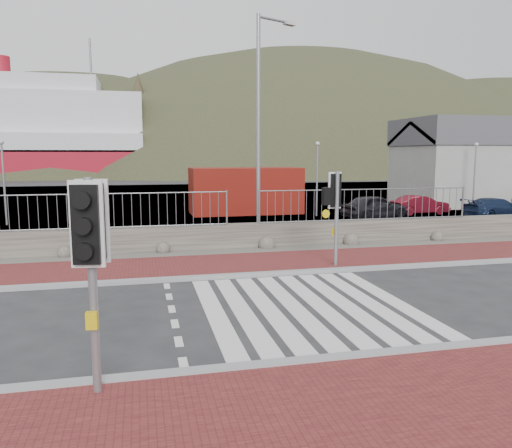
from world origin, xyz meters
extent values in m
plane|color=#28282B|center=(0.00, 0.00, 0.00)|extent=(220.00, 220.00, 0.00)
cube|color=maroon|center=(0.00, -5.00, 0.04)|extent=(40.00, 4.00, 0.08)
cube|color=maroon|center=(0.00, 4.50, 0.04)|extent=(40.00, 3.00, 0.08)
cube|color=gray|center=(0.00, -3.00, 0.05)|extent=(40.00, 0.25, 0.12)
cube|color=gray|center=(0.00, 3.00, 0.05)|extent=(40.00, 0.25, 0.12)
cube|color=silver|center=(-2.10, 0.00, 0.01)|extent=(0.42, 5.60, 0.01)
cube|color=silver|center=(-1.50, 0.00, 0.01)|extent=(0.42, 5.60, 0.01)
cube|color=silver|center=(-0.90, 0.00, 0.01)|extent=(0.42, 5.60, 0.01)
cube|color=silver|center=(-0.30, 0.00, 0.01)|extent=(0.42, 5.60, 0.01)
cube|color=silver|center=(0.30, 0.00, 0.01)|extent=(0.42, 5.60, 0.01)
cube|color=silver|center=(0.90, 0.00, 0.01)|extent=(0.42, 5.60, 0.01)
cube|color=silver|center=(1.50, 0.00, 0.01)|extent=(0.42, 5.60, 0.01)
cube|color=silver|center=(2.10, 0.00, 0.01)|extent=(0.42, 5.60, 0.01)
cube|color=#59544C|center=(0.00, 6.50, 0.03)|extent=(40.00, 1.50, 0.06)
cube|color=#4B443D|center=(0.00, 7.30, 0.45)|extent=(40.00, 0.60, 0.90)
cylinder|color=gray|center=(-4.80, 7.15, 2.10)|extent=(8.40, 0.04, 0.04)
cylinder|color=gray|center=(-0.60, 7.15, 1.50)|extent=(0.07, 0.07, 1.20)
cylinder|color=gray|center=(4.80, 7.15, 2.10)|extent=(8.40, 0.04, 0.04)
cylinder|color=gray|center=(0.60, 7.15, 1.50)|extent=(0.07, 0.07, 1.20)
cylinder|color=gray|center=(9.00, 7.15, 1.50)|extent=(0.07, 0.07, 1.20)
cube|color=#4C4C4F|center=(0.00, 27.90, 0.00)|extent=(120.00, 40.00, 0.50)
cube|color=#3F4C54|center=(0.00, 62.90, 0.00)|extent=(220.00, 50.00, 0.05)
cube|color=silver|center=(-18.00, 67.90, 9.00)|extent=(30.00, 12.00, 6.00)
cube|color=silver|center=(-18.00, 67.90, 13.00)|extent=(18.00, 10.00, 2.50)
cylinder|color=maroon|center=(-22.00, 67.90, 15.50)|extent=(2.40, 2.40, 3.00)
cylinder|color=gray|center=(-10.00, 67.90, 17.00)|extent=(0.30, 0.30, 6.00)
cube|color=#9E9E99|center=(20.00, 19.90, 2.00)|extent=(12.00, 6.00, 4.00)
cube|color=#4C4C51|center=(20.00, 19.90, 4.90)|extent=(12.20, 6.20, 1.80)
ellipsoid|color=#2F3721|center=(-15.00, 87.90, -20.00)|extent=(106.40, 68.40, 76.00)
ellipsoid|color=#2F3721|center=(30.00, 87.90, -26.00)|extent=(140.00, 90.00, 100.00)
ellipsoid|color=#2F3721|center=(75.00, 87.90, -20.00)|extent=(112.00, 72.00, 80.00)
cylinder|color=gray|center=(-4.28, -3.34, 1.55)|extent=(0.12, 0.12, 3.11)
cube|color=gold|center=(-4.28, -3.34, 1.17)|extent=(0.17, 0.11, 0.24)
cube|color=black|center=(-4.28, -3.34, 2.50)|extent=(0.48, 0.33, 1.17)
sphere|color=#0CE53F|center=(-4.28, -3.34, 2.17)|extent=(0.17, 0.17, 0.17)
cylinder|color=gray|center=(2.10, 3.50, 1.46)|extent=(0.11, 0.11, 2.92)
cube|color=gold|center=(2.10, 3.50, 1.10)|extent=(0.16, 0.10, 0.23)
cube|color=black|center=(2.10, 3.50, 2.35)|extent=(0.45, 0.31, 1.10)
sphere|color=#0CE53F|center=(2.10, 3.50, 2.04)|extent=(0.16, 0.16, 0.16)
cube|color=black|center=(1.74, 3.45, 2.19)|extent=(0.25, 0.20, 0.52)
cylinder|color=gray|center=(0.79, 8.10, 4.25)|extent=(0.15, 0.15, 8.49)
cylinder|color=gray|center=(1.47, 8.40, 8.39)|extent=(1.40, 0.69, 0.10)
cube|color=beige|center=(2.15, 8.70, 8.36)|extent=(0.53, 0.41, 0.13)
cube|color=maroon|center=(2.39, 18.04, 1.33)|extent=(6.40, 2.74, 2.65)
imported|color=black|center=(8.62, 14.09, 0.64)|extent=(4.01, 2.37, 1.28)
imported|color=#5E0D19|center=(12.09, 15.30, 0.54)|extent=(3.35, 1.29, 1.09)
imported|color=#131F3D|center=(15.09, 12.74, 0.55)|extent=(3.97, 2.02, 1.10)
camera|label=1|loc=(-3.61, -10.37, 3.41)|focal=35.00mm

